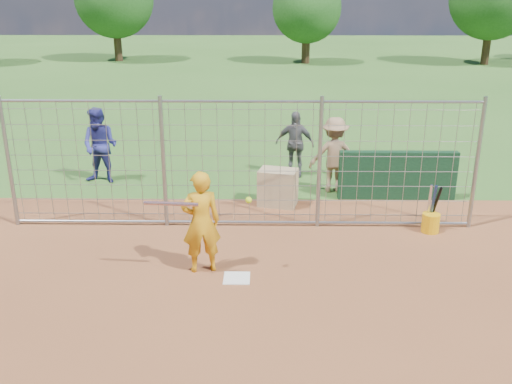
{
  "coord_description": "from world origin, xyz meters",
  "views": [
    {
      "loc": [
        0.44,
        -8.47,
        4.49
      ],
      "look_at": [
        0.3,
        0.8,
        1.15
      ],
      "focal_mm": 40.0,
      "sensor_mm": 36.0,
      "label": 1
    }
  ],
  "objects_px": {
    "batter": "(201,222)",
    "bystander_b": "(295,144)",
    "bystander_c": "(334,155)",
    "bucket_with_bats": "(431,220)",
    "bystander_a": "(100,146)",
    "equipment_bin": "(278,188)"
  },
  "relations": [
    {
      "from": "bystander_b",
      "to": "bystander_a",
      "type": "bearing_deg",
      "value": -159.77
    },
    {
      "from": "equipment_bin",
      "to": "bucket_with_bats",
      "type": "xyz_separation_m",
      "value": [
        2.93,
        -1.42,
        -0.15
      ]
    },
    {
      "from": "bystander_c",
      "to": "equipment_bin",
      "type": "xyz_separation_m",
      "value": [
        -1.3,
        -0.94,
        -0.47
      ]
    },
    {
      "from": "batter",
      "to": "bystander_b",
      "type": "bearing_deg",
      "value": -123.15
    },
    {
      "from": "bystander_c",
      "to": "equipment_bin",
      "type": "relative_size",
      "value": 2.18
    },
    {
      "from": "equipment_bin",
      "to": "bystander_a",
      "type": "bearing_deg",
      "value": 174.62
    },
    {
      "from": "bystander_a",
      "to": "bystander_b",
      "type": "xyz_separation_m",
      "value": [
        4.69,
        0.6,
        -0.09
      ]
    },
    {
      "from": "equipment_bin",
      "to": "batter",
      "type": "bearing_deg",
      "value": -99.22
    },
    {
      "from": "bystander_b",
      "to": "equipment_bin",
      "type": "distance_m",
      "value": 2.18
    },
    {
      "from": "bystander_a",
      "to": "batter",
      "type": "bearing_deg",
      "value": -46.25
    },
    {
      "from": "bystander_a",
      "to": "equipment_bin",
      "type": "bearing_deg",
      "value": -8.08
    },
    {
      "from": "bystander_b",
      "to": "bystander_c",
      "type": "bearing_deg",
      "value": -40.86
    },
    {
      "from": "bystander_b",
      "to": "equipment_bin",
      "type": "relative_size",
      "value": 2.06
    },
    {
      "from": "batter",
      "to": "bystander_a",
      "type": "xyz_separation_m",
      "value": [
        -2.9,
        4.58,
        0.04
      ]
    },
    {
      "from": "batter",
      "to": "bystander_c",
      "type": "distance_m",
      "value": 4.8
    },
    {
      "from": "bystander_a",
      "to": "equipment_bin",
      "type": "distance_m",
      "value": 4.51
    },
    {
      "from": "bystander_c",
      "to": "bucket_with_bats",
      "type": "height_order",
      "value": "bystander_c"
    },
    {
      "from": "bystander_c",
      "to": "bucket_with_bats",
      "type": "bearing_deg",
      "value": 121.44
    },
    {
      "from": "bystander_b",
      "to": "bucket_with_bats",
      "type": "relative_size",
      "value": 1.69
    },
    {
      "from": "bystander_c",
      "to": "equipment_bin",
      "type": "distance_m",
      "value": 1.67
    },
    {
      "from": "batter",
      "to": "bystander_c",
      "type": "xyz_separation_m",
      "value": [
        2.62,
        4.02,
        -0.0
      ]
    },
    {
      "from": "batter",
      "to": "bystander_a",
      "type": "height_order",
      "value": "bystander_a"
    }
  ]
}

